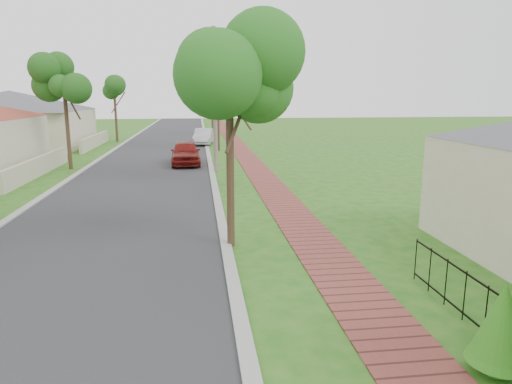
{
  "coord_description": "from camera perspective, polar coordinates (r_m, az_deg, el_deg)",
  "views": [
    {
      "loc": [
        -0.06,
        -5.51,
        4.25
      ],
      "look_at": [
        1.56,
        7.27,
        1.5
      ],
      "focal_mm": 32.0,
      "sensor_mm": 36.0,
      "label": 1
    }
  ],
  "objects": [
    {
      "name": "road",
      "position": [
        26.03,
        -13.61,
        2.31
      ],
      "size": [
        7.0,
        120.0,
        0.02
      ],
      "primitive_type": "cube",
      "color": "#28282B",
      "rests_on": "ground"
    },
    {
      "name": "kerb_right",
      "position": [
        25.87,
        -5.55,
        2.54
      ],
      "size": [
        0.3,
        120.0,
        0.1
      ],
      "primitive_type": "cube",
      "color": "#9E9E99",
      "rests_on": "ground"
    },
    {
      "name": "kerb_left",
      "position": [
        26.69,
        -21.42,
        2.05
      ],
      "size": [
        0.3,
        120.0,
        0.1
      ],
      "primitive_type": "cube",
      "color": "#9E9E99",
      "rests_on": "ground"
    },
    {
      "name": "sidewalk",
      "position": [
        26.08,
        0.17,
        2.67
      ],
      "size": [
        1.5,
        120.0,
        0.03
      ],
      "primitive_type": "cube",
      "color": "brown",
      "rests_on": "ground"
    },
    {
      "name": "street_trees",
      "position": [
        32.48,
        -12.48,
        12.28
      ],
      "size": [
        10.7,
        37.65,
        5.89
      ],
      "color": "#382619",
      "rests_on": "ground"
    },
    {
      "name": "far_house_grey",
      "position": [
        42.28,
        -28.16,
        8.06
      ],
      "size": [
        15.56,
        15.56,
        4.6
      ],
      "color": "beige",
      "rests_on": "ground"
    },
    {
      "name": "parked_car_red",
      "position": [
        28.62,
        -8.79,
        4.86
      ],
      "size": [
        1.86,
        4.36,
        1.47
      ],
      "primitive_type": "imported",
      "rotation": [
        0.0,
        0.0,
        0.03
      ],
      "color": "maroon",
      "rests_on": "ground"
    },
    {
      "name": "parked_car_white",
      "position": [
        40.18,
        -6.58,
        6.88
      ],
      "size": [
        1.9,
        4.27,
        1.36
      ],
      "primitive_type": "imported",
      "rotation": [
        0.0,
        0.0,
        -0.11
      ],
      "color": "#BDBDC0",
      "rests_on": "ground"
    },
    {
      "name": "near_tree",
      "position": [
        12.56,
        -3.39,
        14.6
      ],
      "size": [
        2.35,
        2.35,
        6.03
      ],
      "color": "#382619",
      "rests_on": "ground"
    },
    {
      "name": "utility_pole",
      "position": [
        25.53,
        -5.16,
        11.37
      ],
      "size": [
        1.2,
        0.24,
        7.82
      ],
      "color": "gray",
      "rests_on": "ground"
    }
  ]
}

